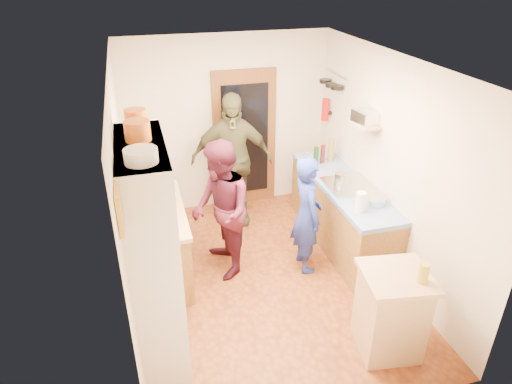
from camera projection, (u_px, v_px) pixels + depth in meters
name	position (u px, v px, depth m)	size (l,w,h in m)	color
floor	(265.00, 278.00, 5.61)	(3.00, 4.00, 0.02)	brown
ceiling	(268.00, 62.00, 4.39)	(3.00, 4.00, 0.02)	silver
wall_back	(227.00, 124.00, 6.71)	(3.00, 0.02, 2.60)	beige
wall_front	(347.00, 303.00, 3.28)	(3.00, 0.02, 2.60)	beige
wall_left	(125.00, 201.00, 4.64)	(0.02, 4.00, 2.60)	beige
wall_right	(390.00, 168.00, 5.36)	(0.02, 4.00, 2.60)	beige
door_frame	(245.00, 140.00, 6.86)	(0.95, 0.06, 2.10)	brown
door_glass	(245.00, 140.00, 6.83)	(0.70, 0.02, 1.70)	black
hutch_body	(154.00, 258.00, 4.10)	(0.40, 1.20, 2.20)	white
hutch_top_shelf	(140.00, 147.00, 3.60)	(0.40, 1.14, 0.04)	white
plate_stack	(141.00, 156.00, 3.26)	(0.24, 0.24, 0.10)	white
orange_pot_a	(137.00, 131.00, 3.63)	(0.21, 0.21, 0.17)	orange
orange_pot_b	(136.00, 119.00, 3.89)	(0.19, 0.19, 0.17)	orange
left_counter_base	(160.00, 244.00, 5.50)	(0.60, 1.40, 0.85)	olive
left_counter_top	(156.00, 211.00, 5.30)	(0.64, 1.44, 0.05)	tan
toaster	(163.00, 218.00, 4.92)	(0.26, 0.17, 0.19)	white
kettle	(152.00, 208.00, 5.13)	(0.17, 0.17, 0.19)	white
orange_bowl	(162.00, 201.00, 5.38)	(0.18, 0.18, 0.08)	orange
chopping_board	(154.00, 190.00, 5.71)	(0.30, 0.22, 0.03)	tan
right_counter_base	(341.00, 215.00, 6.12)	(0.60, 2.20, 0.84)	olive
right_counter_top	(344.00, 185.00, 5.91)	(0.62, 2.22, 0.06)	#093BA5
hob	(348.00, 185.00, 5.79)	(0.55, 0.58, 0.04)	silver
pot_on_hob	(342.00, 177.00, 5.81)	(0.19, 0.19, 0.12)	silver
bottle_a	(316.00, 156.00, 6.31)	(0.07, 0.07, 0.28)	#143F14
bottle_b	(323.00, 154.00, 6.41)	(0.07, 0.07, 0.26)	#591419
bottle_c	(331.00, 151.00, 6.44)	(0.08, 0.08, 0.33)	olive
paper_towel	(360.00, 202.00, 5.19)	(0.11, 0.11, 0.25)	white
mixing_bowl	(374.00, 200.00, 5.38)	(0.25, 0.25, 0.10)	silver
island_base	(390.00, 314.00, 4.42)	(0.55, 0.55, 0.86)	tan
island_top	(397.00, 277.00, 4.21)	(0.62, 0.62, 0.05)	tan
cutting_board	(390.00, 273.00, 4.25)	(0.35, 0.28, 0.02)	white
oil_jar	(423.00, 273.00, 4.07)	(0.10, 0.10, 0.19)	#AD9E2D
pan_rail	(337.00, 74.00, 6.30)	(0.02, 0.02, 0.65)	silver
pan_hang_a	(337.00, 87.00, 6.19)	(0.18, 0.18, 0.05)	black
pan_hang_b	(331.00, 85.00, 6.37)	(0.16, 0.16, 0.05)	black
pan_hang_c	(325.00, 81.00, 6.54)	(0.17, 0.17, 0.05)	black
wall_shelf	(364.00, 124.00, 5.52)	(0.26, 0.42, 0.03)	tan
radio	(365.00, 117.00, 5.48)	(0.22, 0.30, 0.15)	silver
ext_bracket	(329.00, 113.00, 6.73)	(0.06, 0.10, 0.04)	black
fire_extinguisher	(325.00, 110.00, 6.69)	(0.11, 0.11, 0.32)	red
picture_frame	(119.00, 210.00, 2.98)	(0.03, 0.25, 0.30)	gold
person_hob	(310.00, 215.00, 5.46)	(0.55, 0.36, 1.50)	#223296
person_left	(223.00, 209.00, 5.39)	(0.83, 0.65, 1.71)	#441525
person_back	(233.00, 160.00, 6.37)	(1.13, 0.47, 1.94)	#414127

